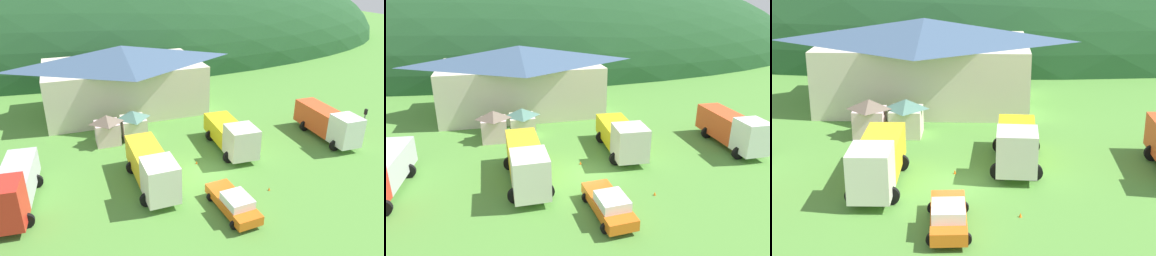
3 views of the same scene
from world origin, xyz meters
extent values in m
plane|color=#518C38|center=(0.00, 0.00, 0.00)|extent=(200.00, 200.00, 0.00)
ellipsoid|color=#1E4723|center=(0.00, 56.39, 0.00)|extent=(132.35, 60.00, 38.38)
cube|color=beige|center=(-3.59, 17.59, 2.86)|extent=(17.98, 10.74, 5.73)
pyramid|color=#3D5675|center=(-3.59, 17.59, 6.73)|extent=(19.42, 11.60, 2.00)
cube|color=beige|center=(-4.26, 9.12, 1.06)|extent=(2.38, 2.50, 2.12)
pyramid|color=#4C7A6B|center=(-4.26, 9.12, 2.49)|extent=(2.57, 2.70, 0.74)
cube|color=beige|center=(-6.97, 8.57, 1.11)|extent=(2.31, 2.15, 2.21)
pyramid|color=#6B5B4C|center=(-6.97, 8.57, 2.60)|extent=(2.49, 2.32, 0.77)
cube|color=#B2B2B7|center=(-14.55, 1.71, 1.58)|extent=(2.78, 5.98, 2.07)
cylinder|color=black|center=(-13.51, 2.48, 0.55)|extent=(1.10, 0.30, 1.10)
cube|color=silver|center=(-4.72, -2.90, 2.00)|extent=(2.44, 2.83, 2.89)
cube|color=black|center=(-4.72, -3.04, 2.63)|extent=(1.32, 2.26, 0.93)
cube|color=gold|center=(-4.79, 1.24, 1.64)|extent=(2.48, 5.53, 2.17)
cylinder|color=black|center=(-3.67, -2.89, 0.55)|extent=(1.10, 0.30, 1.10)
cylinder|color=black|center=(-5.77, -2.92, 0.55)|extent=(1.10, 0.30, 1.10)
cylinder|color=black|center=(-3.75, 2.08, 0.55)|extent=(1.10, 0.30, 1.10)
cylinder|color=black|center=(-5.85, 2.04, 0.55)|extent=(1.10, 0.30, 1.10)
cube|color=silver|center=(3.75, 0.86, 1.92)|extent=(2.67, 2.74, 2.74)
cube|color=black|center=(3.75, 0.73, 2.52)|extent=(1.46, 2.16, 0.88)
cube|color=yellow|center=(3.94, 4.79, 1.41)|extent=(2.79, 5.36, 1.73)
cylinder|color=black|center=(4.88, 0.80, 0.55)|extent=(1.10, 0.30, 1.10)
cylinder|color=black|center=(2.63, 0.91, 0.55)|extent=(1.10, 0.30, 1.10)
cylinder|color=black|center=(5.10, 5.52, 0.55)|extent=(1.10, 0.30, 1.10)
cylinder|color=black|center=(2.85, 5.63, 0.55)|extent=(1.10, 0.30, 1.10)
cube|color=white|center=(14.08, -0.46, 1.96)|extent=(2.27, 2.47, 2.82)
cube|color=black|center=(14.08, -0.58, 2.58)|extent=(1.23, 1.96, 0.90)
cube|color=#E04C23|center=(14.16, 3.57, 1.72)|extent=(2.33, 5.67, 2.35)
cylinder|color=black|center=(15.04, -0.48, 0.55)|extent=(1.10, 0.30, 1.10)
cylinder|color=black|center=(13.12, -0.44, 0.55)|extent=(1.10, 0.30, 1.10)
cylinder|color=black|center=(15.13, 4.39, 0.55)|extent=(1.10, 0.30, 1.10)
cylinder|color=black|center=(13.21, 4.43, 0.55)|extent=(1.10, 0.30, 1.10)
cube|color=orange|center=(-0.16, -5.62, 0.69)|extent=(2.25, 5.29, 0.70)
cube|color=silver|center=(-0.12, -6.24, 1.35)|extent=(1.88, 2.19, 0.62)
cylinder|color=black|center=(0.79, -7.32, 0.34)|extent=(0.68, 0.24, 0.68)
cylinder|color=black|center=(-0.86, -7.43, 0.34)|extent=(0.68, 0.24, 0.68)
cylinder|color=black|center=(0.54, -3.81, 0.34)|extent=(0.68, 0.24, 0.68)
cylinder|color=black|center=(-1.11, -3.93, 0.34)|extent=(0.68, 0.24, 0.68)
cone|color=orange|center=(-0.18, 1.66, 0.00)|extent=(0.36, 0.36, 0.54)
cone|color=orange|center=(3.74, -4.22, 0.00)|extent=(0.36, 0.36, 0.53)
camera|label=1|loc=(-10.24, -24.92, 16.33)|focal=34.12mm
camera|label=2|loc=(-6.40, -23.77, 13.11)|focal=32.92mm
camera|label=3|loc=(1.63, -33.41, 15.22)|focal=54.96mm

